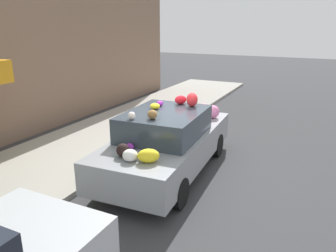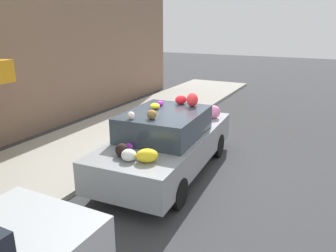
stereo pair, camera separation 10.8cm
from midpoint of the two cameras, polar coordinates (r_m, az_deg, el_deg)
name	(u,v)px [view 2 (the right image)]	position (r m, az deg, el deg)	size (l,w,h in m)	color
ground_plane	(166,171)	(7.73, 0.08, -7.82)	(60.00, 60.00, 0.00)	#38383A
sidewalk_curb	(77,150)	(9.15, -15.23, -3.98)	(24.00, 3.20, 0.11)	#9E998E
building_facade	(3,60)	(10.12, -26.56, 10.21)	(18.00, 1.20, 4.71)	#846651
fire_hydrant	(157,115)	(10.64, -1.67, 1.90)	(0.20, 0.20, 0.70)	red
art_car	(168,140)	(7.40, 0.40, -2.54)	(4.48, 1.99, 1.80)	gray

